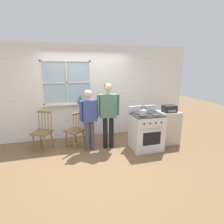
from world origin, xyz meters
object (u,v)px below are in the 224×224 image
object	(u,v)px
chair_near_wall	(75,131)
kettle	(143,112)
stove	(146,131)
potted_plant	(80,101)
stereo	(169,109)
side_counter	(167,127)
person_teen_center	(108,110)
chair_by_window	(43,132)
person_elderly_left	(89,115)

from	to	relation	value
chair_near_wall	kettle	distance (m)	1.83
stove	potted_plant	world-z (taller)	potted_plant
kettle	stereo	distance (m)	0.96
kettle	side_counter	size ratio (longest dim) A/B	0.27
kettle	chair_near_wall	bearing A→B (deg)	155.50
person_teen_center	stereo	size ratio (longest dim) A/B	4.97
kettle	stereo	xyz separation A→B (m)	(0.91, 0.29, -0.04)
kettle	potted_plant	world-z (taller)	potted_plant
stereo	chair_by_window	bearing A→B (deg)	170.78
person_elderly_left	stereo	xyz separation A→B (m)	(2.15, -0.18, 0.08)
potted_plant	person_elderly_left	bearing A→B (deg)	-82.00
person_elderly_left	potted_plant	xyz separation A→B (m)	(-0.12, 0.88, 0.22)
stove	side_counter	xyz separation A→B (m)	(0.74, 0.18, -0.02)
person_elderly_left	stereo	size ratio (longest dim) A/B	4.52
chair_by_window	person_teen_center	distance (m)	1.79
potted_plant	chair_near_wall	bearing A→B (deg)	-109.31
chair_by_window	chair_near_wall	world-z (taller)	same
person_elderly_left	potted_plant	bearing A→B (deg)	83.77
stove	kettle	bearing A→B (deg)	-141.85
chair_by_window	kettle	xyz separation A→B (m)	(2.40, -0.83, 0.58)
person_teen_center	chair_near_wall	bearing A→B (deg)	167.05
stove	kettle	world-z (taller)	kettle
person_elderly_left	kettle	size ratio (longest dim) A/B	6.23
person_teen_center	stove	xyz separation A→B (m)	(0.92, -0.31, -0.55)
person_elderly_left	person_teen_center	distance (m)	0.50
kettle	stove	bearing A→B (deg)	38.15
person_teen_center	kettle	size ratio (longest dim) A/B	6.84
stove	stereo	size ratio (longest dim) A/B	3.19
person_teen_center	chair_by_window	bearing A→B (deg)	172.43
kettle	potted_plant	distance (m)	1.92
person_teen_center	stereo	xyz separation A→B (m)	(1.67, -0.14, -0.04)
chair_near_wall	side_counter	size ratio (longest dim) A/B	1.08
side_counter	stereo	distance (m)	0.54
chair_near_wall	stove	distance (m)	1.85
person_teen_center	side_counter	world-z (taller)	person_teen_center
person_teen_center	potted_plant	xyz separation A→B (m)	(-0.61, 0.91, 0.10)
potted_plant	side_counter	xyz separation A→B (m)	(2.28, -1.04, -0.68)
chair_by_window	potted_plant	xyz separation A→B (m)	(1.04, 0.52, 0.68)
person_teen_center	person_elderly_left	bearing A→B (deg)	-178.03
kettle	stereo	world-z (taller)	kettle
chair_by_window	person_elderly_left	size ratio (longest dim) A/B	0.63
person_teen_center	stove	world-z (taller)	person_teen_center
chair_by_window	person_teen_center	xyz separation A→B (m)	(1.65, -0.39, 0.58)
chair_near_wall	side_counter	distance (m)	2.53
stove	side_counter	distance (m)	0.77
person_teen_center	potted_plant	size ratio (longest dim) A/B	6.26
chair_near_wall	side_counter	bearing A→B (deg)	131.80
person_teen_center	stereo	distance (m)	1.67
person_elderly_left	potted_plant	distance (m)	0.92
stove	person_teen_center	bearing A→B (deg)	161.56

